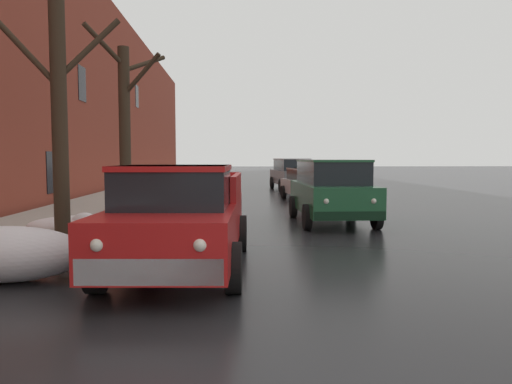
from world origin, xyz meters
name	(u,v)px	position (x,y,z in m)	size (l,w,h in m)	color
left_sidewalk_slab	(104,202)	(-6.04, 18.00, 0.07)	(2.87, 80.00, 0.14)	#A8A399
brick_townhouse_facade	(52,68)	(-7.98, 18.00, 5.47)	(0.63, 80.00, 10.95)	brown
snow_bank_near_corner_right	(323,186)	(4.23, 24.04, 0.33)	(2.21, 1.14, 0.68)	white
snow_bank_along_right_kerb	(83,225)	(-4.40, 9.85, 0.24)	(2.65, 1.41, 0.57)	white
snow_bank_far_right_pile	(330,184)	(4.58, 23.82, 0.44)	(2.14, 1.25, 0.89)	white
bare_tree_second_along_sidewalk	(61,82)	(-4.39, 8.61, 3.49)	(3.79, 2.27, 6.63)	#382B1E
bare_tree_mid_block	(125,121)	(-4.40, 14.84, 3.14)	(2.36, 2.67, 6.11)	#382B1E
pickup_truck_red_approaching_near_lane	(181,218)	(-1.61, 6.04, 0.88)	(2.30, 5.20, 1.76)	red
suv_green_parked_kerbside_close	(331,189)	(2.09, 11.67, 0.99)	(2.05, 4.33, 1.82)	#1E5633
sedan_white_parked_kerbside_mid	(309,184)	(2.60, 18.72, 0.75)	(2.25, 4.33, 1.42)	silver
suv_grey_parked_far_down_block	(291,173)	(2.73, 26.11, 0.99)	(2.29, 4.96, 1.82)	slate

